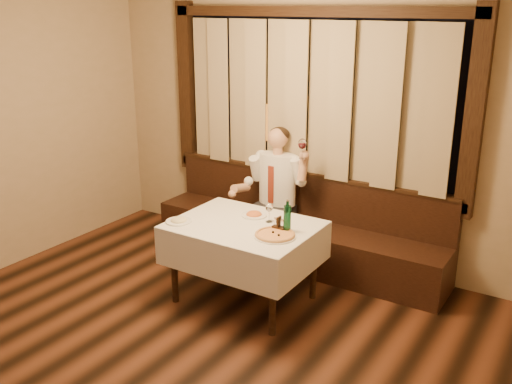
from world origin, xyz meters
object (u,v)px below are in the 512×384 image
Objects in this scene: green_bottle at (287,218)px; cruet_caddy at (279,226)px; pasta_cream at (179,219)px; pizza at (275,235)px; pasta_red at (254,213)px; banquette at (297,233)px; dining_table at (244,235)px; seated_man at (274,185)px.

cruet_caddy is at bearing -171.55° from green_bottle.
pasta_cream is 1.84× the size of cruet_caddy.
pasta_red reaches higher than pizza.
cruet_caddy is (-0.04, 0.14, 0.03)m from pizza.
cruet_caddy is (0.34, -0.99, 0.49)m from banquette.
green_bottle is at bearing 9.38° from cruet_caddy.
dining_table is 10.01× the size of cruet_caddy.
pasta_cream is at bearing -134.71° from pasta_red.
pasta_cream is 1.24m from seated_man.
green_bottle is at bearing 19.01° from pasta_cream.
banquette reaches higher than pasta_red.
pasta_cream is (-0.52, -1.30, 0.48)m from banquette.
pizza is 0.92m from pasta_cream.
pasta_cream is at bearing -160.99° from green_bottle.
pizza is 1.54× the size of pasta_cream.
dining_table is 0.26m from pasta_red.
dining_table is at bearing -173.84° from green_bottle.
green_bottle is (0.94, 0.32, 0.09)m from pasta_cream.
pizza is 1.21m from seated_man.
seated_man is (-0.58, 0.90, 0.02)m from cruet_caddy.
dining_table is 4.35× the size of green_bottle.
cruet_caddy reaches higher than pizza.
banquette is 1.48m from pasta_cream.
seated_man is at bearing -159.47° from banquette.
seated_man reaches higher than pasta_cream.
banquette is 1.28m from pizza.
cruet_caddy is (-0.07, -0.01, -0.08)m from green_bottle.
cruet_caddy is at bearing -26.22° from pasta_red.
green_bottle reaches higher than pizza.
pizza is 0.25× the size of seated_man.
pasta_red is at bearing 154.71° from cruet_caddy.
banquette is at bearing 109.89° from cruet_caddy.
pizza is 0.15m from cruet_caddy.
pizza is (0.38, -0.10, 0.12)m from dining_table.
green_bottle reaches higher than dining_table.
green_bottle is at bearing -67.06° from banquette.
cruet_caddy reaches higher than pasta_red.
pasta_red is (-0.41, 0.32, 0.02)m from pizza.
green_bottle is 0.11m from cruet_caddy.
banquette is at bearing 112.94° from green_bottle.
banquette is 0.58m from seated_man.
pasta_red is at bearing -73.85° from seated_man.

